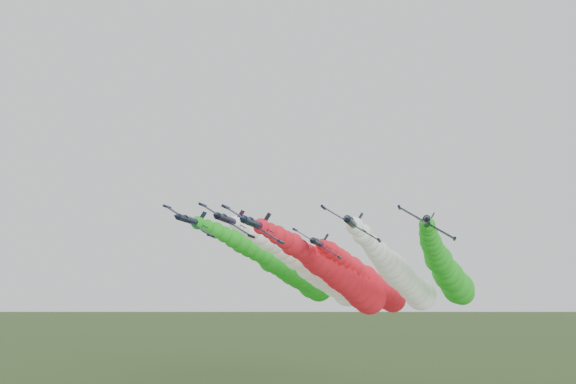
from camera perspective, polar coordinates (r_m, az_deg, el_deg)
name	(u,v)px	position (r m, az deg, el deg)	size (l,w,h in m)	color
jet_lead	(349,283)	(140.24, 6.20, -9.19)	(18.16, 87.68, 18.55)	black
jet_inner_left	(323,275)	(146.46, 3.57, -8.40)	(17.93, 87.45, 18.31)	black
jet_inner_right	(404,278)	(144.22, 11.66, -8.59)	(17.83, 87.35, 18.21)	black
jet_outer_left	(293,273)	(155.13, 0.54, -8.20)	(17.71, 87.23, 18.09)	black
jet_outer_right	(450,276)	(151.15, 16.12, -8.16)	(17.15, 86.67, 17.54)	black
jet_trail	(376,286)	(163.74, 8.90, -9.42)	(17.64, 87.15, 18.02)	black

